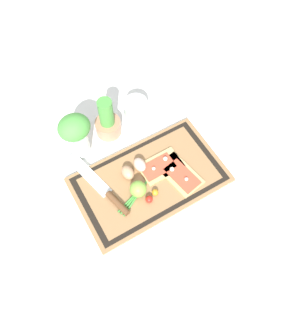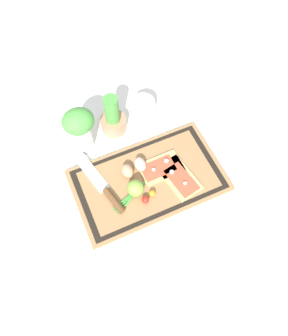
# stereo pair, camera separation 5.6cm
# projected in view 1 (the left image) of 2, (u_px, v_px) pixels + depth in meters

# --- Properties ---
(ground_plane) EXTENTS (6.00, 6.00, 0.00)m
(ground_plane) POSITION_uv_depth(u_px,v_px,m) (149.00, 181.00, 1.15)
(ground_plane) COLOR white
(cutting_board) EXTENTS (0.52, 0.30, 0.02)m
(cutting_board) POSITION_uv_depth(u_px,v_px,m) (149.00, 180.00, 1.14)
(cutting_board) COLOR #997047
(cutting_board) RESTS_ON ground_plane
(pizza_slice_near) EXTENTS (0.12, 0.17, 0.02)m
(pizza_slice_near) POSITION_uv_depth(u_px,v_px,m) (180.00, 175.00, 1.13)
(pizza_slice_near) COLOR tan
(pizza_slice_near) RESTS_ON cutting_board
(pizza_slice_far) EXTENTS (0.15, 0.10, 0.02)m
(pizza_slice_far) POSITION_uv_depth(u_px,v_px,m) (160.00, 166.00, 1.15)
(pizza_slice_far) COLOR tan
(pizza_slice_far) RESTS_ON cutting_board
(knife) EXTENTS (0.10, 0.31, 0.02)m
(knife) POSITION_uv_depth(u_px,v_px,m) (107.00, 193.00, 1.10)
(knife) COLOR silver
(knife) RESTS_ON cutting_board
(egg_brown) EXTENTS (0.04, 0.05, 0.04)m
(egg_brown) POSITION_uv_depth(u_px,v_px,m) (128.00, 172.00, 1.12)
(egg_brown) COLOR tan
(egg_brown) RESTS_ON cutting_board
(egg_pink) EXTENTS (0.04, 0.05, 0.04)m
(egg_pink) POSITION_uv_depth(u_px,v_px,m) (140.00, 165.00, 1.13)
(egg_pink) COLOR beige
(egg_pink) RESTS_ON cutting_board
(lime) EXTENTS (0.06, 0.06, 0.06)m
(lime) POSITION_uv_depth(u_px,v_px,m) (138.00, 189.00, 1.08)
(lime) COLOR #7FB742
(lime) RESTS_ON cutting_board
(cherry_tomato_red) EXTENTS (0.02, 0.02, 0.02)m
(cherry_tomato_red) POSITION_uv_depth(u_px,v_px,m) (149.00, 199.00, 1.08)
(cherry_tomato_red) COLOR red
(cherry_tomato_red) RESTS_ON cutting_board
(cherry_tomato_yellow) EXTENTS (0.02, 0.02, 0.02)m
(cherry_tomato_yellow) POSITION_uv_depth(u_px,v_px,m) (155.00, 192.00, 1.09)
(cherry_tomato_yellow) COLOR orange
(cherry_tomato_yellow) RESTS_ON cutting_board
(scallion_bunch) EXTENTS (0.28, 0.15, 0.01)m
(scallion_bunch) POSITION_uv_depth(u_px,v_px,m) (147.00, 181.00, 1.12)
(scallion_bunch) COLOR #47933D
(scallion_bunch) RESTS_ON cutting_board
(herb_pot) EXTENTS (0.09, 0.09, 0.17)m
(herb_pot) POSITION_uv_depth(u_px,v_px,m) (108.00, 122.00, 1.19)
(herb_pot) COLOR #AD7A5B
(herb_pot) RESTS_ON ground_plane
(sauce_jar) EXTENTS (0.09, 0.09, 0.09)m
(sauce_jar) POSITION_uv_depth(u_px,v_px,m) (136.00, 111.00, 1.24)
(sauce_jar) COLOR silver
(sauce_jar) RESTS_ON ground_plane
(herb_glass) EXTENTS (0.11, 0.10, 0.20)m
(herb_glass) POSITION_uv_depth(u_px,v_px,m) (76.00, 133.00, 1.10)
(herb_glass) COLOR silver
(herb_glass) RESTS_ON ground_plane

